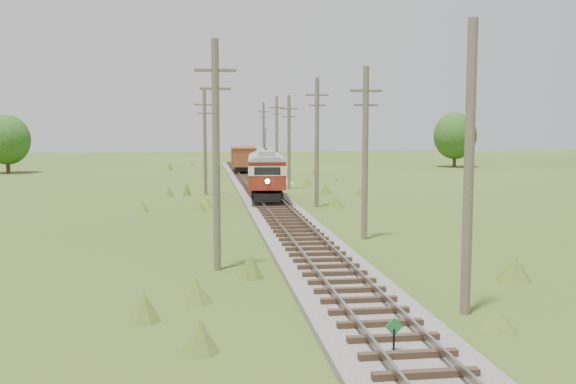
{
  "coord_description": "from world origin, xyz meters",
  "views": [
    {
      "loc": [
        -4.74,
        -13.08,
        5.68
      ],
      "look_at": [
        0.0,
        22.28,
        2.0
      ],
      "focal_mm": 40.0,
      "sensor_mm": 36.0,
      "label": 1
    }
  ],
  "objects": [
    {
      "name": "utility_pole_r_2",
      "position": [
        3.3,
        18.0,
        4.42
      ],
      "size": [
        1.6,
        0.3,
        8.6
      ],
      "color": "brown",
      "rests_on": "ground"
    },
    {
      "name": "utility_pole_r_3",
      "position": [
        3.2,
        31.0,
        4.63
      ],
      "size": [
        1.6,
        0.3,
        9.0
      ],
      "color": "brown",
      "rests_on": "ground"
    },
    {
      "name": "utility_pole_l_a",
      "position": [
        -4.2,
        12.0,
        4.63
      ],
      "size": [
        1.6,
        0.3,
        9.0
      ],
      "color": "brown",
      "rests_on": "ground"
    },
    {
      "name": "tree_mid_b",
      "position": [
        30.0,
        72.0,
        4.33
      ],
      "size": [
        5.88,
        5.88,
        7.57
      ],
      "color": "#38281C",
      "rests_on": "ground"
    },
    {
      "name": "streetcar",
      "position": [
        -0.0,
        34.75,
        2.42
      ],
      "size": [
        3.46,
        11.2,
        5.07
      ],
      "rotation": [
        0.0,
        0.0,
        -0.08
      ],
      "color": "black",
      "rests_on": "ground"
    },
    {
      "name": "utility_pole_r_4",
      "position": [
        3.0,
        44.0,
        4.32
      ],
      "size": [
        1.6,
        0.3,
        8.4
      ],
      "color": "brown",
      "rests_on": "ground"
    },
    {
      "name": "utility_pole_r_5",
      "position": [
        3.4,
        57.0,
        4.58
      ],
      "size": [
        1.6,
        0.3,
        8.9
      ],
      "color": "brown",
      "rests_on": "ground"
    },
    {
      "name": "utility_pole_r_1",
      "position": [
        3.1,
        5.0,
        4.4
      ],
      "size": [
        0.3,
        0.3,
        8.8
      ],
      "color": "brown",
      "rests_on": "ground"
    },
    {
      "name": "gondola",
      "position": [
        0.0,
        61.25,
        2.02
      ],
      "size": [
        2.85,
        8.21,
        2.7
      ],
      "rotation": [
        0.0,
        0.0,
        -0.02
      ],
      "color": "black",
      "rests_on": "ground"
    },
    {
      "name": "switch_marker",
      "position": [
        -0.2,
        1.5,
        0.63
      ],
      "size": [
        0.45,
        0.06,
        1.08
      ],
      "color": "black",
      "rests_on": "ground"
    },
    {
      "name": "utility_pole_r_6",
      "position": [
        3.2,
        70.0,
        4.47
      ],
      "size": [
        1.6,
        0.3,
        8.7
      ],
      "color": "brown",
      "rests_on": "ground"
    },
    {
      "name": "utility_pole_l_b",
      "position": [
        -4.5,
        40.0,
        4.42
      ],
      "size": [
        1.6,
        0.3,
        8.6
      ],
      "color": "brown",
      "rests_on": "ground"
    },
    {
      "name": "gravel_pile",
      "position": [
        2.59,
        50.21,
        0.59
      ],
      "size": [
        3.48,
        3.69,
        1.26
      ],
      "color": "gray",
      "rests_on": "ground"
    },
    {
      "name": "railbed_main",
      "position": [
        0.0,
        34.0,
        0.19
      ],
      "size": [
        3.6,
        96.0,
        0.57
      ],
      "color": "#605B54",
      "rests_on": "ground"
    },
    {
      "name": "tree_mid_a",
      "position": [
        -28.0,
        68.0,
        4.02
      ],
      "size": [
        5.46,
        5.46,
        7.03
      ],
      "color": "#38281C",
      "rests_on": "ground"
    }
  ]
}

